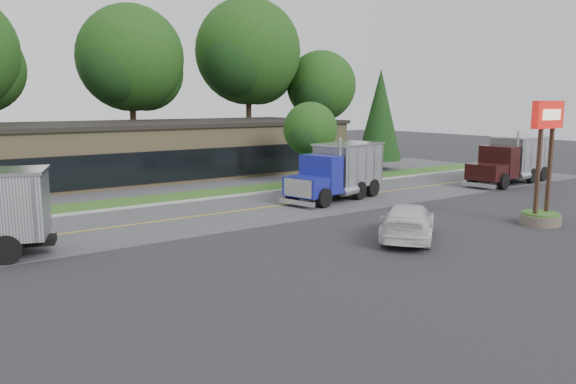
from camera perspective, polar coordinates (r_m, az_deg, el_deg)
name	(u,v)px	position (r m, az deg, el deg)	size (l,w,h in m)	color
ground	(343,246)	(23.40, 5.61, -5.49)	(140.00, 140.00, 0.00)	#333338
road	(233,212)	(30.55, -5.62, -2.01)	(60.00, 8.00, 0.02)	#5E5E63
center_line	(233,212)	(30.55, -5.62, -2.01)	(60.00, 0.12, 0.01)	gold
curb	(198,201)	(34.19, -9.18, -0.89)	(60.00, 0.30, 0.12)	#9E9E99
grass_verge	(184,197)	(35.78, -10.47, -0.47)	(60.00, 3.40, 0.03)	#366221
far_parking	(153,187)	(40.31, -13.53, 0.50)	(60.00, 7.00, 0.02)	#5E5E63
strip_mall	(147,151)	(46.35, -14.17, 4.07)	(32.00, 12.00, 4.00)	#8A7955
bilo_sign	(543,183)	(29.58, 24.47, 0.80)	(2.20, 1.90, 5.95)	#6B6054
tree_far_c	(132,63)	(54.65, -15.58, 12.48)	(10.28, 9.67, 14.66)	#382619
tree_far_d	(249,57)	(59.17, -3.99, 13.53)	(11.43, 10.75, 16.30)	#382619
tree_far_e	(321,89)	(61.98, 3.42, 10.41)	(7.96, 7.49, 11.35)	#382619
evergreen_right	(380,115)	(49.48, 9.34, 7.75)	(3.82, 3.82, 8.68)	#382619
tree_verge	(311,132)	(40.71, 2.30, 6.14)	(4.13, 3.89, 5.90)	#382619
dump_truck_blue	(339,170)	(34.34, 5.21, 2.27)	(7.37, 4.08, 3.36)	black
dump_truck_maroon	(513,158)	(44.23, 21.92, 3.20)	(8.70, 3.53, 3.36)	black
rally_car	(408,221)	(24.90, 12.09, -2.94)	(2.15, 5.29, 1.54)	silver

